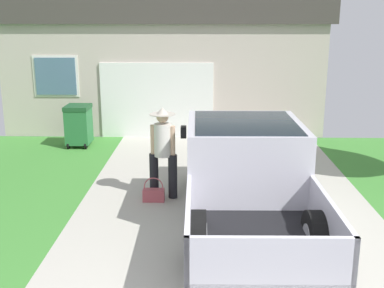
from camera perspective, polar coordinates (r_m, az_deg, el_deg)
The scene contains 5 objects.
pickup_truck at distance 7.96m, azimuth 6.23°, elevation -3.76°, with size 2.04×5.19×1.60m.
person_with_hat at distance 8.70m, azimuth -3.48°, elevation -0.54°, with size 0.52×0.47×1.69m.
handbag at distance 8.76m, azimuth -4.59°, elevation -5.95°, with size 0.39×0.18×0.45m.
house_with_garage at distance 16.26m, azimuth -2.67°, elevation 11.05°, with size 9.23×6.77×4.22m.
wheeled_trash_bin at distance 12.60m, azimuth -13.34°, elevation 2.30°, with size 0.60×0.72×1.07m.
Camera 1 is at (-0.42, -3.91, 3.26)m, focal length 44.81 mm.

